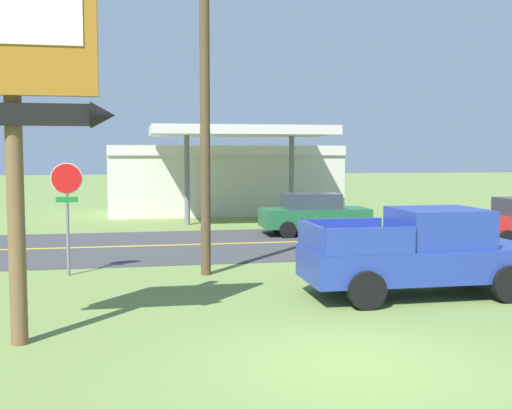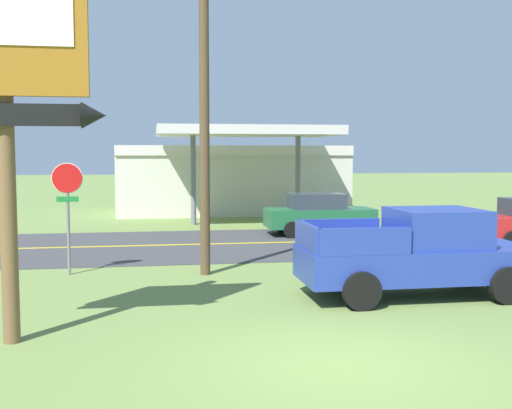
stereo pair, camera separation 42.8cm
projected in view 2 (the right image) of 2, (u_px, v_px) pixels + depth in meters
The scene contains 9 objects.
ground_plane at pixel (342, 365), 9.58m from camera, with size 180.00×180.00×0.00m, color olive.
road_asphalt at pixel (233, 244), 22.36m from camera, with size 140.00×8.00×0.02m, color #3D3D3F.
road_centre_line at pixel (233, 243), 22.36m from camera, with size 126.00×0.20×0.01m, color gold.
motel_sign at pixel (6, 66), 10.23m from camera, with size 3.01×0.54×6.75m.
stop_sign at pixel (68, 198), 16.54m from camera, with size 0.80×0.08×2.95m.
utility_pole at pixel (204, 78), 16.32m from camera, with size 1.74×0.26×9.72m.
gas_station at pixel (231, 177), 34.26m from camera, with size 12.00×11.50×4.40m.
pickup_blue_parked_on_lawn at pixel (419, 254), 14.09m from camera, with size 5.20×2.25×1.96m.
car_green_far_lane at pixel (319, 214), 24.85m from camera, with size 4.20×2.00×1.64m.
Camera 2 is at (-2.81, -9.01, 3.18)m, focal length 44.45 mm.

